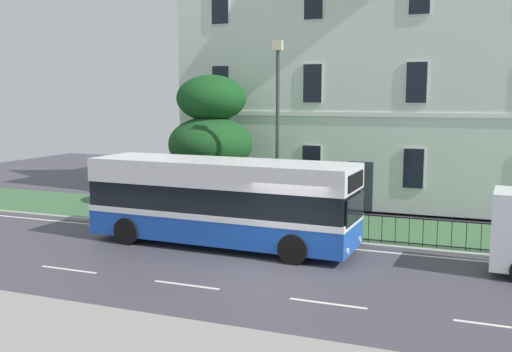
% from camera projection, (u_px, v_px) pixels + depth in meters
% --- Properties ---
extents(ground_plane, '(60.00, 56.00, 0.18)m').
position_uv_depth(ground_plane, '(286.00, 267.00, 17.84)').
color(ground_plane, '#43414A').
extents(georgian_townhouse, '(18.43, 9.34, 13.70)m').
position_uv_depth(georgian_townhouse, '(381.00, 60.00, 29.23)').
color(georgian_townhouse, silver).
rests_on(georgian_townhouse, ground_plane).
extents(iron_verge_railing, '(18.43, 0.04, 0.97)m').
position_uv_depth(iron_verge_railing, '(330.00, 225.00, 20.78)').
color(iron_verge_railing, black).
rests_on(iron_verge_railing, ground_plane).
extents(evergreen_tree, '(4.04, 4.04, 6.24)m').
position_uv_depth(evergreen_tree, '(211.00, 154.00, 25.55)').
color(evergreen_tree, '#423328').
rests_on(evergreen_tree, ground_plane).
extents(single_decker_bus, '(9.54, 2.98, 2.99)m').
position_uv_depth(single_decker_bus, '(222.00, 201.00, 20.15)').
color(single_decker_bus, blue).
rests_on(single_decker_bus, ground_plane).
extents(street_lamp_post, '(0.36, 0.24, 7.15)m').
position_uv_depth(street_lamp_post, '(278.00, 122.00, 22.25)').
color(street_lamp_post, '#333338').
rests_on(street_lamp_post, ground_plane).
extents(litter_bin, '(0.52, 0.52, 1.19)m').
position_uv_depth(litter_bin, '(176.00, 205.00, 24.03)').
color(litter_bin, '#4C4742').
rests_on(litter_bin, ground_plane).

